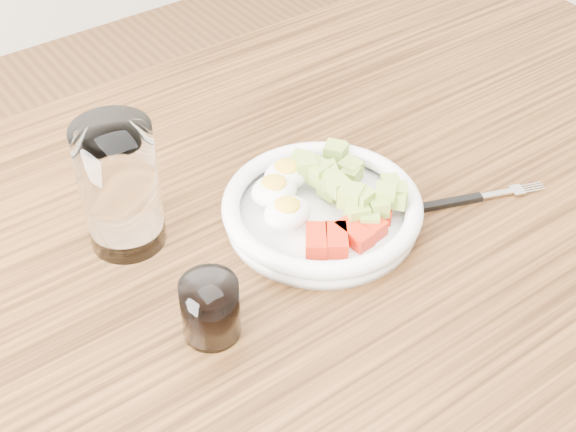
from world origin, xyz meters
name	(u,v)px	position (x,y,z in m)	size (l,w,h in m)	color
dining_table	(299,293)	(0.00, 0.00, 0.67)	(1.50, 0.90, 0.77)	brown
bowl	(321,205)	(0.04, 0.01, 0.79)	(0.25, 0.25, 0.06)	white
fork	(468,199)	(0.21, -0.07, 0.77)	(0.16, 0.07, 0.01)	black
water_glass	(120,187)	(-0.17, 0.12, 0.85)	(0.09, 0.09, 0.16)	white
coffee_glass	(210,309)	(-0.16, -0.07, 0.80)	(0.06, 0.06, 0.07)	white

